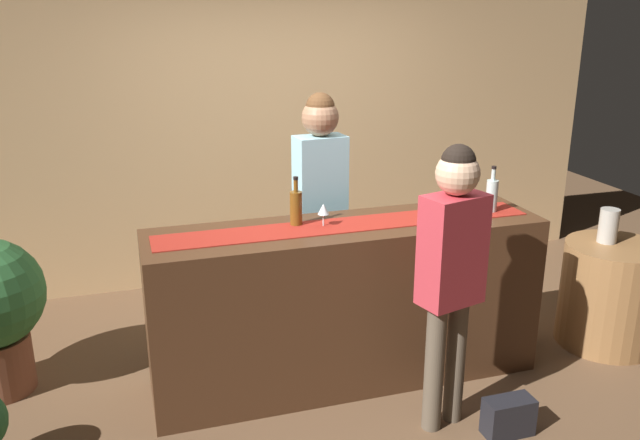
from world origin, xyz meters
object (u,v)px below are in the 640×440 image
(wine_bottle_clear, at_px, (492,195))
(bartender, at_px, (320,190))
(wine_bottle_amber, at_px, (296,207))
(vase_on_side_table, at_px, (608,226))
(handbag, at_px, (508,417))
(wine_glass_mid_counter, at_px, (445,202))
(wine_glass_near_customer, at_px, (323,210))
(customer_sipping, at_px, (452,261))
(round_side_table, at_px, (610,294))

(wine_bottle_clear, xyz_separation_m, bartender, (-0.96, 0.60, -0.05))
(wine_bottle_amber, bearing_deg, vase_on_side_table, -3.47)
(wine_bottle_amber, xyz_separation_m, handbag, (0.97, -0.94, -1.04))
(wine_bottle_clear, height_order, bartender, bartender)
(wine_glass_mid_counter, height_order, bartender, bartender)
(bartender, bearing_deg, vase_on_side_table, 156.73)
(wine_glass_near_customer, bearing_deg, bartender, 74.55)
(bartender, xyz_separation_m, customer_sipping, (0.36, -1.23, -0.10))
(wine_bottle_clear, height_order, wine_glass_mid_counter, wine_bottle_clear)
(customer_sipping, bearing_deg, wine_bottle_amber, 116.90)
(round_side_table, height_order, handbag, round_side_table)
(wine_glass_near_customer, height_order, vase_on_side_table, wine_glass_near_customer)
(wine_glass_mid_counter, bearing_deg, customer_sipping, -113.81)
(wine_glass_near_customer, relative_size, bartender, 0.08)
(wine_bottle_clear, height_order, handbag, wine_bottle_clear)
(wine_bottle_amber, height_order, wine_glass_near_customer, wine_bottle_amber)
(customer_sipping, bearing_deg, round_side_table, 3.77)
(round_side_table, bearing_deg, wine_bottle_clear, 174.19)
(wine_glass_near_customer, xyz_separation_m, round_side_table, (2.08, -0.13, -0.78))
(customer_sipping, distance_m, round_side_table, 1.77)
(wine_glass_mid_counter, distance_m, vase_on_side_table, 1.30)
(wine_bottle_amber, relative_size, vase_on_side_table, 1.26)
(bartender, height_order, handbag, bartender)
(wine_glass_near_customer, relative_size, customer_sipping, 0.09)
(vase_on_side_table, relative_size, handbag, 0.86)
(wine_bottle_amber, bearing_deg, wine_bottle_clear, -5.03)
(handbag, bearing_deg, bartender, 114.85)
(wine_bottle_amber, relative_size, bartender, 0.17)
(round_side_table, bearing_deg, handbag, -149.82)
(wine_bottle_amber, xyz_separation_m, bartender, (0.30, 0.49, -0.05))
(wine_glass_mid_counter, bearing_deg, wine_bottle_clear, 4.01)
(wine_bottle_amber, relative_size, wine_bottle_clear, 1.00)
(bartender, bearing_deg, round_side_table, 154.96)
(customer_sipping, height_order, handbag, customer_sipping)
(round_side_table, bearing_deg, wine_glass_near_customer, 176.32)
(wine_glass_near_customer, xyz_separation_m, bartender, (0.16, 0.56, -0.04))
(wine_glass_near_customer, relative_size, vase_on_side_table, 0.60)
(wine_bottle_clear, xyz_separation_m, customer_sipping, (-0.61, -0.63, -0.15))
(wine_bottle_amber, xyz_separation_m, wine_glass_mid_counter, (0.93, -0.14, -0.01))
(wine_bottle_clear, distance_m, handbag, 1.37)
(wine_bottle_amber, height_order, round_side_table, wine_bottle_amber)
(wine_bottle_amber, bearing_deg, wine_glass_mid_counter, -8.34)
(wine_bottle_amber, bearing_deg, round_side_table, -5.37)
(wine_bottle_clear, xyz_separation_m, wine_glass_near_customer, (-1.12, 0.04, -0.01))
(wine_glass_near_customer, xyz_separation_m, vase_on_side_table, (2.05, -0.06, -0.29))
(round_side_table, bearing_deg, customer_sipping, -161.36)
(handbag, bearing_deg, vase_on_side_table, 33.31)
(vase_on_side_table, bearing_deg, bartender, 161.85)
(wine_bottle_clear, distance_m, round_side_table, 1.24)
(wine_glass_near_customer, height_order, handbag, wine_glass_near_customer)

